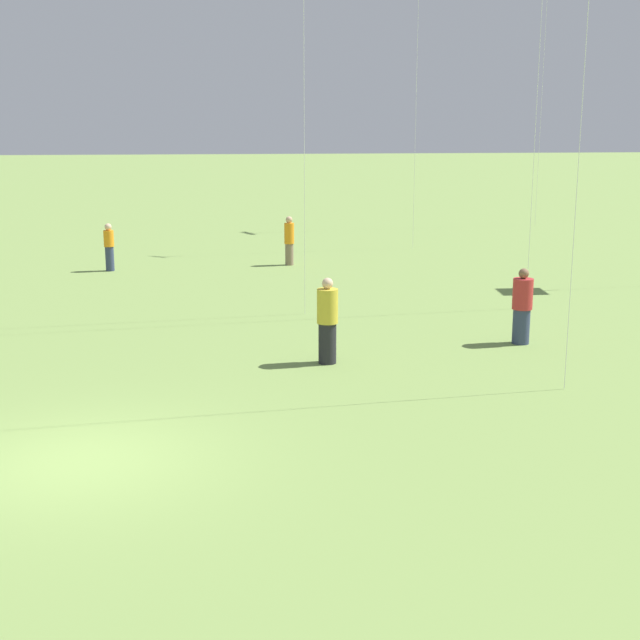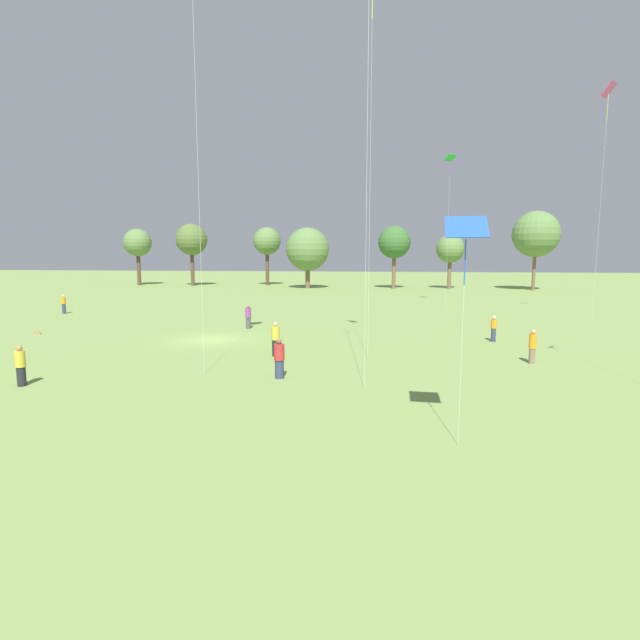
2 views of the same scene
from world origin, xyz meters
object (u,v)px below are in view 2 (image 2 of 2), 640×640
object	(u,v)px
kite_1	(450,164)
kite_3	(608,98)
person_3	(248,317)
person_5	(276,339)
person_0	(532,346)
person_2	(279,359)
person_6	(21,366)
kite_7	(372,3)
picnic_bag_0	(37,333)
person_4	(64,304)
kite_2	(466,231)
person_1	(494,329)

from	to	relation	value
kite_1	kite_3	world-z (taller)	kite_3
person_3	person_5	size ratio (longest dim) A/B	0.95
person_0	kite_1	bearing A→B (deg)	-37.91
kite_3	person_0	bearing A→B (deg)	54.87
person_2	person_6	size ratio (longest dim) A/B	1.03
kite_7	picnic_bag_0	xyz separation A→B (m)	(-22.90, 5.11, -17.48)
person_4	person_5	bearing A→B (deg)	23.81
person_5	picnic_bag_0	bearing A→B (deg)	-172.31
person_0	kite_2	size ratio (longest dim) A/B	0.27
person_3	kite_3	distance (m)	33.03
person_0	person_2	size ratio (longest dim) A/B	0.98
person_2	person_5	size ratio (longest dim) A/B	0.96
person_2	kite_7	size ratio (longest dim) A/B	0.09
person_2	person_6	bearing A→B (deg)	-123.74
person_5	kite_1	world-z (taller)	kite_1
kite_1	person_0	bearing A→B (deg)	108.71
person_4	person_6	xyz separation A→B (m)	(14.10, -23.67, -0.02)
person_0	picnic_bag_0	world-z (taller)	person_0
person_1	kite_2	bearing A→B (deg)	26.62
person_4	person_6	size ratio (longest dim) A/B	1.01
person_0	person_5	bearing A→B (deg)	48.95
person_4	person_3	bearing A→B (deg)	39.21
kite_3	picnic_bag_0	world-z (taller)	kite_3
person_6	kite_2	xyz separation A→B (m)	(17.28, -4.42, 5.29)
person_4	kite_7	world-z (taller)	kite_7
kite_2	kite_3	size ratio (longest dim) A/B	0.35
person_1	picnic_bag_0	size ratio (longest dim) A/B	3.11
person_5	kite_7	world-z (taller)	kite_7
person_3	person_2	bearing A→B (deg)	101.89
person_5	kite_2	xyz separation A→B (m)	(7.96, -11.79, 5.22)
person_3	kite_7	world-z (taller)	kite_7
person_5	kite_7	size ratio (longest dim) A/B	0.10
person_1	kite_7	world-z (taller)	kite_7
person_2	picnic_bag_0	distance (m)	21.50
kite_3	kite_1	bearing A→B (deg)	-46.30
kite_1	kite_7	bearing A→B (deg)	91.38
person_4	person_6	bearing A→B (deg)	-0.57
kite_2	kite_3	bearing A→B (deg)	112.30
picnic_bag_0	person_5	bearing A→B (deg)	-15.93
person_6	kite_2	bearing A→B (deg)	112.36
person_1	kite_3	xyz separation A→B (m)	(10.43, 11.57, 16.86)
person_3	person_4	distance (m)	20.49
person_3	kite_1	size ratio (longest dim) A/B	0.12
kite_7	person_2	bearing A→B (deg)	164.54
person_2	kite_7	world-z (taller)	kite_7
person_4	kite_3	xyz separation A→B (m)	(46.58, 1.32, 16.81)
kite_7	person_1	bearing A→B (deg)	-28.65
kite_1	person_2	bearing A→B (deg)	87.22
person_4	person_5	size ratio (longest dim) A/B	0.94
person_6	person_5	bearing A→B (deg)	165.04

